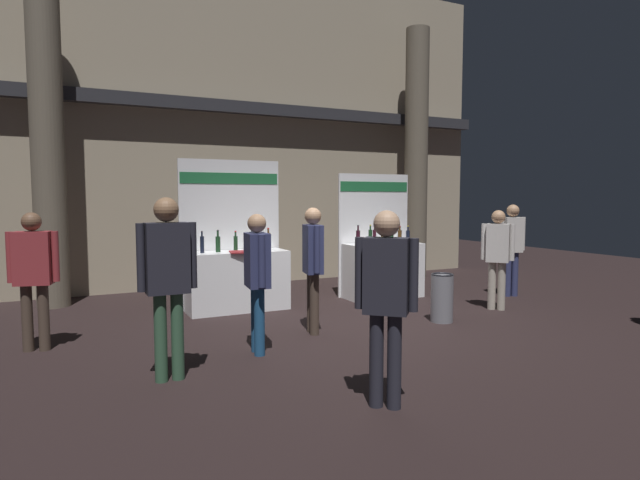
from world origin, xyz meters
TOP-DOWN VIEW (x-y plane):
  - ground_plane at (0.00, 0.00)m, footprint 24.00×24.00m
  - hall_colonnade at (0.00, 4.28)m, footprint 11.30×1.29m
  - exhibitor_booth_0 at (-1.02, 1.89)m, footprint 1.69×0.73m
  - exhibitor_booth_1 at (1.69, 1.78)m, footprint 1.48×0.66m
  - trash_bin at (1.43, -0.24)m, footprint 0.32×0.32m
  - visitor_0 at (3.88, 0.80)m, footprint 0.49×0.28m
  - visitor_1 at (-2.62, -1.03)m, footprint 0.58×0.24m
  - visitor_2 at (-0.55, 0.00)m, footprint 0.28×0.52m
  - visitor_3 at (2.77, 0.04)m, footprint 0.39×0.41m
  - visitor_4 at (-1.07, -2.55)m, footprint 0.42×0.40m
  - visitor_5 at (-1.52, -0.55)m, footprint 0.29×0.55m
  - visitor_6 at (-3.85, 0.72)m, footprint 0.56×0.32m

SIDE VIEW (x-z plane):
  - ground_plane at x=0.00m, z-range 0.00..0.00m
  - trash_bin at x=1.43m, z-range 0.00..0.71m
  - exhibitor_booth_1 at x=1.69m, z-range -0.54..1.71m
  - exhibitor_booth_0 at x=-1.02m, z-range -0.62..1.81m
  - visitor_3 at x=2.77m, z-range 0.14..1.75m
  - visitor_5 at x=-1.52m, z-range 0.16..1.79m
  - visitor_6 at x=-3.85m, z-range 0.16..1.80m
  - visitor_0 at x=3.88m, z-range 0.14..1.83m
  - visitor_2 at x=-0.55m, z-range 0.15..1.84m
  - visitor_4 at x=-1.07m, z-range 0.16..1.87m
  - visitor_1 at x=-2.62m, z-range 0.19..2.01m
  - hall_colonnade at x=0.00m, z-range -0.06..6.53m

